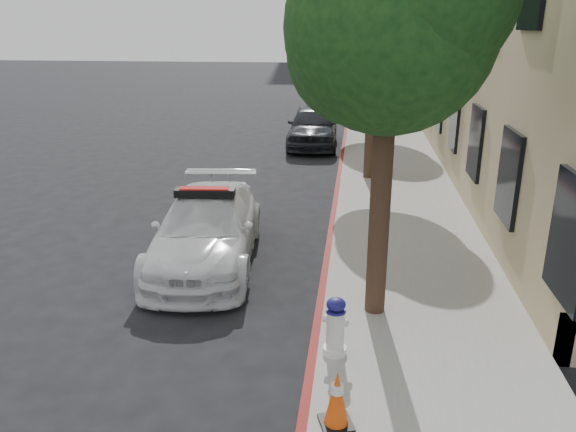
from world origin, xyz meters
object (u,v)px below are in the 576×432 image
(police_car, at_px, (207,229))
(fire_hydrant, at_px, (335,327))
(parked_car_mid, at_px, (313,126))
(parked_car_far, at_px, (331,102))
(traffic_cone, at_px, (337,399))

(police_car, xyz_separation_m, fire_hydrant, (2.55, -3.13, -0.11))
(police_car, height_order, fire_hydrant, police_car)
(fire_hydrant, bearing_deg, parked_car_mid, 113.27)
(parked_car_far, height_order, fire_hydrant, parked_car_far)
(fire_hydrant, bearing_deg, traffic_cone, -69.39)
(police_car, distance_m, traffic_cone, 5.24)
(traffic_cone, bearing_deg, police_car, 120.14)
(police_car, distance_m, parked_car_far, 18.81)
(parked_car_far, distance_m, traffic_cone, 23.31)
(parked_car_mid, height_order, traffic_cone, parked_car_mid)
(parked_car_mid, relative_size, fire_hydrant, 5.40)
(parked_car_far, xyz_separation_m, fire_hydrant, (1.15, -21.89, -0.09))
(parked_car_far, distance_m, fire_hydrant, 21.92)
(parked_car_mid, bearing_deg, fire_hydrant, -86.26)
(parked_car_far, xyz_separation_m, traffic_cone, (1.23, -23.28, -0.16))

